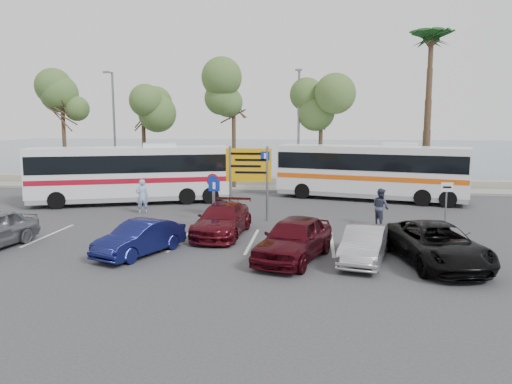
# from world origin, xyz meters

# --- Properties ---
(ground) EXTENTS (120.00, 120.00, 0.00)m
(ground) POSITION_xyz_m (0.00, 0.00, 0.00)
(ground) COLOR #343436
(ground) RESTS_ON ground
(kerb_strip) EXTENTS (44.00, 2.40, 0.15)m
(kerb_strip) POSITION_xyz_m (0.00, 14.00, 0.07)
(kerb_strip) COLOR gray
(kerb_strip) RESTS_ON ground
(seawall) EXTENTS (48.00, 0.80, 0.60)m
(seawall) POSITION_xyz_m (0.00, 16.00, 0.30)
(seawall) COLOR gray
(seawall) RESTS_ON ground
(sea) EXTENTS (140.00, 140.00, 0.00)m
(sea) POSITION_xyz_m (0.00, 60.00, 0.01)
(sea) COLOR #3D5262
(sea) RESTS_ON ground
(tree_far_left) EXTENTS (3.20, 3.20, 7.60)m
(tree_far_left) POSITION_xyz_m (-14.00, 14.00, 6.33)
(tree_far_left) COLOR #382619
(tree_far_left) RESTS_ON kerb_strip
(tree_left) EXTENTS (3.20, 3.20, 7.20)m
(tree_left) POSITION_xyz_m (-8.00, 14.00, 6.00)
(tree_left) COLOR #382619
(tree_left) RESTS_ON kerb_strip
(tree_mid) EXTENTS (3.20, 3.20, 8.00)m
(tree_mid) POSITION_xyz_m (-1.50, 14.00, 6.65)
(tree_mid) COLOR #382619
(tree_mid) RESTS_ON kerb_strip
(tree_right) EXTENTS (3.20, 3.20, 7.40)m
(tree_right) POSITION_xyz_m (4.50, 14.00, 6.17)
(tree_right) COLOR #382619
(tree_right) RESTS_ON kerb_strip
(palm_tree) EXTENTS (4.80, 4.80, 11.20)m
(palm_tree) POSITION_xyz_m (11.50, 14.00, 9.87)
(palm_tree) COLOR #382619
(palm_tree) RESTS_ON kerb_strip
(street_lamp_left) EXTENTS (0.45, 1.15, 8.01)m
(street_lamp_left) POSITION_xyz_m (-10.00, 13.52, 4.60)
(street_lamp_left) COLOR slate
(street_lamp_left) RESTS_ON kerb_strip
(street_lamp_right) EXTENTS (0.45, 1.15, 8.01)m
(street_lamp_right) POSITION_xyz_m (3.00, 13.52, 4.60)
(street_lamp_right) COLOR slate
(street_lamp_right) RESTS_ON kerb_strip
(direction_sign) EXTENTS (2.20, 0.12, 3.60)m
(direction_sign) POSITION_xyz_m (1.00, 3.20, 2.43)
(direction_sign) COLOR slate
(direction_sign) RESTS_ON ground
(sign_no_stop) EXTENTS (0.60, 0.08, 2.35)m
(sign_no_stop) POSITION_xyz_m (-0.60, 2.38, 1.58)
(sign_no_stop) COLOR slate
(sign_no_stop) RESTS_ON ground
(sign_parking) EXTENTS (0.50, 0.07, 2.25)m
(sign_parking) POSITION_xyz_m (-0.20, 0.79, 1.47)
(sign_parking) COLOR slate
(sign_parking) RESTS_ON ground
(sign_taxi) EXTENTS (0.50, 0.07, 2.20)m
(sign_taxi) POSITION_xyz_m (9.80, 1.49, 1.42)
(sign_taxi) COLOR slate
(sign_taxi) RESTS_ON ground
(lane_markings) EXTENTS (12.02, 4.20, 0.01)m
(lane_markings) POSITION_xyz_m (-1.14, -1.00, 0.00)
(lane_markings) COLOR silver
(lane_markings) RESTS_ON ground
(coach_bus_left) EXTENTS (11.43, 5.99, 3.51)m
(coach_bus_left) POSITION_xyz_m (-6.50, 7.31, 1.63)
(coach_bus_left) COLOR silver
(coach_bus_left) RESTS_ON ground
(coach_bus_right) EXTENTS (11.48, 5.34, 3.51)m
(coach_bus_right) POSITION_xyz_m (7.50, 10.25, 1.63)
(coach_bus_right) COLOR silver
(coach_bus_right) RESTS_ON ground
(car_blue) EXTENTS (2.68, 3.94, 1.23)m
(car_blue) POSITION_xyz_m (-2.07, -3.50, 0.62)
(car_blue) COLOR #10154C
(car_blue) RESTS_ON ground
(car_maroon) EXTENTS (2.16, 4.72, 1.34)m
(car_maroon) POSITION_xyz_m (0.33, -0.15, 0.67)
(car_maroon) COLOR #530D16
(car_maroon) RESTS_ON ground
(car_red) EXTENTS (3.04, 4.77, 1.51)m
(car_red) POSITION_xyz_m (3.50, -3.50, 0.76)
(car_red) COLOR #420911
(car_red) RESTS_ON ground
(suv_black) EXTENTS (3.21, 5.35, 1.39)m
(suv_black) POSITION_xyz_m (8.30, -3.50, 0.70)
(suv_black) COLOR black
(suv_black) RESTS_ON ground
(car_silver_b) EXTENTS (2.09, 3.92, 1.23)m
(car_silver_b) POSITION_xyz_m (5.90, -3.50, 0.61)
(car_silver_b) COLOR #9D9CA2
(car_silver_b) RESTS_ON ground
(pedestrian_near) EXTENTS (0.78, 0.70, 1.79)m
(pedestrian_near) POSITION_xyz_m (-4.79, 4.38, 0.89)
(pedestrian_near) COLOR #8FA7D0
(pedestrian_near) RESTS_ON ground
(pedestrian_far) EXTENTS (1.00, 1.07, 1.75)m
(pedestrian_far) POSITION_xyz_m (7.20, 2.66, 0.87)
(pedestrian_far) COLOR #373B53
(pedestrian_far) RESTS_ON ground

